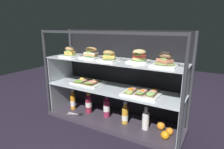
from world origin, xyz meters
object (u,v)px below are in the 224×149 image
(plated_roll_sandwich_mid_right, at_px, (139,57))
(plated_roll_sandwich_left_of_center, at_px, (165,61))
(plated_roll_sandwich_far_left, at_px, (91,54))
(juice_bottle_tucked_behind, at_px, (146,120))
(plated_roll_sandwich_center, at_px, (109,57))
(juice_bottle_back_right, at_px, (89,104))
(juice_bottle_back_left, at_px, (73,102))
(kitchen_scissors, at_px, (79,114))
(juice_bottle_front_second, at_px, (107,108))
(open_sandwich_tray_near_right_corner, at_px, (87,82))
(orange_fruit_beside_bottles, at_px, (165,135))
(orange_fruit_rolled_forward, at_px, (161,126))
(open_sandwich_tray_far_right, at_px, (142,93))
(plated_roll_sandwich_near_right_corner, at_px, (70,53))
(juice_bottle_front_right_end, at_px, (125,115))
(orange_fruit_near_left_post, at_px, (169,132))

(plated_roll_sandwich_mid_right, distance_m, plated_roll_sandwich_left_of_center, 0.26)
(plated_roll_sandwich_far_left, bearing_deg, juice_bottle_tucked_behind, -1.79)
(plated_roll_sandwich_far_left, bearing_deg, plated_roll_sandwich_left_of_center, -2.42)
(plated_roll_sandwich_center, relative_size, juice_bottle_back_right, 0.78)
(juice_bottle_back_left, bearing_deg, kitchen_scissors, -29.01)
(plated_roll_sandwich_far_left, height_order, juice_bottle_back_right, plated_roll_sandwich_far_left)
(plated_roll_sandwich_far_left, distance_m, juice_bottle_tucked_behind, 0.87)
(plated_roll_sandwich_far_left, relative_size, juice_bottle_tucked_behind, 0.86)
(plated_roll_sandwich_center, bearing_deg, juice_bottle_front_second, 138.54)
(juice_bottle_front_second, bearing_deg, juice_bottle_back_left, -176.20)
(open_sandwich_tray_near_right_corner, xyz_separation_m, orange_fruit_beside_bottles, (0.92, -0.10, -0.32))
(orange_fruit_rolled_forward, bearing_deg, plated_roll_sandwich_center, -169.48)
(plated_roll_sandwich_mid_right, bearing_deg, kitchen_scissors, -167.75)
(plated_roll_sandwich_far_left, distance_m, orange_fruit_rolled_forward, 1.01)
(plated_roll_sandwich_far_left, distance_m, plated_roll_sandwich_center, 0.26)
(open_sandwich_tray_far_right, bearing_deg, juice_bottle_back_right, 178.87)
(orange_fruit_rolled_forward, bearing_deg, open_sandwich_tray_near_right_corner, -177.61)
(plated_roll_sandwich_near_right_corner, xyz_separation_m, orange_fruit_rolled_forward, (1.02, 0.09, -0.64))
(open_sandwich_tray_far_right, relative_size, orange_fruit_beside_bottles, 4.57)
(plated_roll_sandwich_center, distance_m, juice_bottle_front_right_end, 0.62)
(plated_roll_sandwich_mid_right, relative_size, orange_fruit_beside_bottles, 2.54)
(orange_fruit_near_left_post, bearing_deg, juice_bottle_front_second, 178.32)
(juice_bottle_back_right, bearing_deg, plated_roll_sandwich_far_left, 6.97)
(juice_bottle_back_left, distance_m, juice_bottle_tucked_behind, 0.91)
(plated_roll_sandwich_left_of_center, height_order, open_sandwich_tray_far_right, plated_roll_sandwich_left_of_center)
(juice_bottle_tucked_behind, bearing_deg, plated_roll_sandwich_far_left, 178.21)
(plated_roll_sandwich_far_left, height_order, juice_bottle_front_right_end, plated_roll_sandwich_far_left)
(plated_roll_sandwich_center, xyz_separation_m, juice_bottle_back_right, (-0.30, 0.05, -0.58))
(kitchen_scissors, bearing_deg, plated_roll_sandwich_center, 8.73)
(plated_roll_sandwich_far_left, xyz_separation_m, open_sandwich_tray_far_right, (0.59, -0.02, -0.32))
(open_sandwich_tray_near_right_corner, distance_m, kitchen_scissors, 0.38)
(orange_fruit_beside_bottles, bearing_deg, plated_roll_sandwich_far_left, 173.77)
(juice_bottle_back_left, relative_size, juice_bottle_back_right, 1.04)
(orange_fruit_near_left_post, bearing_deg, plated_roll_sandwich_mid_right, 173.12)
(plated_roll_sandwich_mid_right, xyz_separation_m, juice_bottle_front_right_end, (-0.11, -0.05, -0.60))
(orange_fruit_beside_bottles, bearing_deg, open_sandwich_tray_far_right, 163.93)
(juice_bottle_back_right, bearing_deg, plated_roll_sandwich_center, -8.91)
(open_sandwich_tray_near_right_corner, xyz_separation_m, orange_fruit_near_left_post, (0.93, -0.02, -0.33))
(orange_fruit_near_left_post, bearing_deg, plated_roll_sandwich_left_of_center, -164.73)
(juice_bottle_front_second, bearing_deg, kitchen_scissors, -158.13)
(plated_roll_sandwich_far_left, distance_m, juice_bottle_back_right, 0.58)
(juice_bottle_front_right_end, bearing_deg, orange_fruit_near_left_post, 0.78)
(plated_roll_sandwich_mid_right, height_order, juice_bottle_back_left, plated_roll_sandwich_mid_right)
(plated_roll_sandwich_far_left, distance_m, orange_fruit_near_left_post, 1.08)
(plated_roll_sandwich_center, xyz_separation_m, juice_bottle_back_left, (-0.53, 0.03, -0.59))
(plated_roll_sandwich_left_of_center, xyz_separation_m, juice_bottle_back_right, (-0.83, 0.03, -0.58))
(juice_bottle_tucked_behind, bearing_deg, open_sandwich_tray_far_right, 178.25)
(orange_fruit_beside_bottles, bearing_deg, juice_bottle_back_left, 176.34)
(juice_bottle_back_right, bearing_deg, kitchen_scissors, -121.57)
(plated_roll_sandwich_mid_right, relative_size, plated_roll_sandwich_left_of_center, 0.91)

